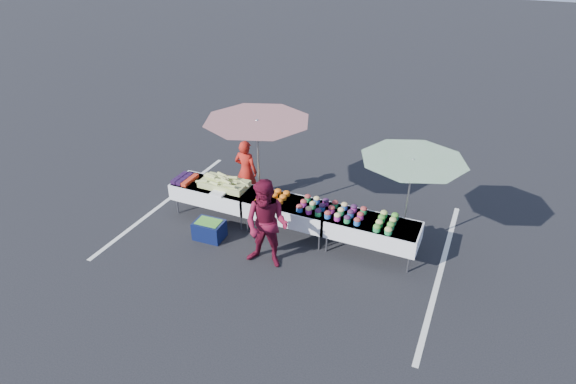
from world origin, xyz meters
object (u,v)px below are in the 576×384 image
at_px(umbrella_right, 412,168).
at_px(table_right, 372,229).
at_px(vendor, 246,171).
at_px(umbrella_left, 257,129).
at_px(table_left, 214,192).
at_px(table_center, 288,209).
at_px(storage_bin, 209,229).
at_px(customer, 267,225).

bearing_deg(umbrella_right, table_right, -143.76).
relative_size(vendor, umbrella_left, 0.65).
bearing_deg(table_right, table_left, 180.00).
bearing_deg(vendor, table_center, 148.99).
relative_size(table_left, storage_bin, 2.95).
bearing_deg(table_center, customer, -86.47).
bearing_deg(table_right, table_center, 180.00).
height_order(umbrella_left, storage_bin, umbrella_left).
bearing_deg(table_right, customer, -146.69).
bearing_deg(customer, storage_bin, 166.90).
relative_size(table_left, vendor, 1.22).
height_order(table_right, storage_bin, table_right).
height_order(table_center, umbrella_right, umbrella_right).
relative_size(table_center, storage_bin, 2.95).
xyz_separation_m(table_left, table_right, (3.60, 0.00, 0.00)).
xyz_separation_m(table_center, customer, (0.07, -1.14, 0.32)).
relative_size(umbrella_left, storage_bin, 3.71).
bearing_deg(customer, vendor, 125.05).
xyz_separation_m(vendor, umbrella_left, (0.59, -0.48, 1.32)).
bearing_deg(umbrella_right, umbrella_left, -180.00).
relative_size(vendor, customer, 0.85).
height_order(table_left, umbrella_right, umbrella_right).
bearing_deg(customer, table_left, 146.56).
relative_size(table_left, umbrella_right, 0.91).
height_order(vendor, umbrella_left, umbrella_left).
distance_m(customer, storage_bin, 1.68).
distance_m(umbrella_left, umbrella_right, 3.23).
bearing_deg(vendor, table_right, 164.97).
bearing_deg(table_center, umbrella_right, 9.68).
distance_m(table_left, storage_bin, 1.00).
distance_m(table_right, umbrella_left, 3.09).
xyz_separation_m(table_right, umbrella_left, (-2.67, 0.40, 1.50)).
distance_m(vendor, umbrella_right, 3.99).
height_order(vendor, storage_bin, vendor).
height_order(umbrella_right, storage_bin, umbrella_right).
relative_size(umbrella_left, umbrella_right, 1.15).
bearing_deg(storage_bin, table_left, 111.16).
relative_size(table_center, umbrella_right, 0.91).
bearing_deg(storage_bin, vendor, 88.65).
xyz_separation_m(vendor, customer, (1.53, -2.02, 0.14)).
bearing_deg(umbrella_left, table_center, -24.62).
height_order(customer, umbrella_left, umbrella_left).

